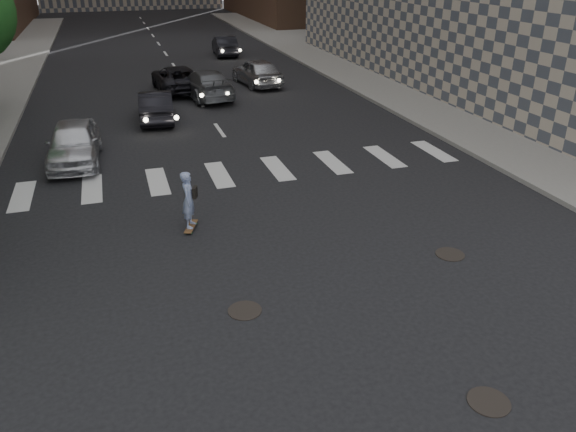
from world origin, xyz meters
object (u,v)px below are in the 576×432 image
object	(u,v)px
traffic_car_c	(177,79)
traffic_car_a	(156,106)
skateboarder	(189,200)
traffic_car_e	(225,46)
traffic_car_d	(257,72)
silver_sedan	(74,143)
traffic_car_b	(206,84)

from	to	relation	value
traffic_car_c	traffic_car_a	bearing A→B (deg)	70.88
skateboarder	traffic_car_e	size ratio (longest dim) A/B	0.40
traffic_car_c	traffic_car_d	xyz separation A→B (m)	(4.36, 0.23, 0.07)
skateboarder	traffic_car_c	size ratio (longest dim) A/B	0.34
silver_sedan	traffic_car_e	xyz separation A→B (m)	(9.44, 20.32, -0.04)
traffic_car_a	traffic_car_e	size ratio (longest dim) A/B	0.97
traffic_car_b	traffic_car_d	world-z (taller)	traffic_car_d
skateboarder	traffic_car_a	bearing A→B (deg)	110.49
traffic_car_b	traffic_car_e	distance (m)	12.70
traffic_car_d	silver_sedan	bearing A→B (deg)	41.01
traffic_car_d	skateboarder	bearing A→B (deg)	62.67
silver_sedan	traffic_car_b	size ratio (longest dim) A/B	0.87
traffic_car_c	skateboarder	bearing A→B (deg)	81.23
traffic_car_b	traffic_car_c	distance (m)	2.23
traffic_car_a	traffic_car_e	distance (m)	16.90
silver_sedan	traffic_car_d	bearing A→B (deg)	50.84
skateboarder	traffic_car_c	bearing A→B (deg)	105.26
skateboarder	traffic_car_e	distance (m)	27.48
skateboarder	traffic_car_e	bearing A→B (deg)	97.92
skateboarder	silver_sedan	world-z (taller)	skateboarder
skateboarder	traffic_car_a	world-z (taller)	skateboarder
silver_sedan	traffic_car_a	xyz separation A→B (m)	(3.20, 4.61, -0.06)
skateboarder	traffic_car_b	xyz separation A→B (m)	(2.98, 14.49, -0.15)
skateboarder	traffic_car_c	xyz separation A→B (m)	(1.77, 16.36, -0.19)
traffic_car_a	traffic_car_c	bearing A→B (deg)	-102.37
skateboarder	silver_sedan	size ratio (longest dim) A/B	0.39
traffic_car_b	traffic_car_d	xyz separation A→B (m)	(3.14, 2.10, 0.03)
silver_sedan	traffic_car_a	world-z (taller)	silver_sedan
skateboarder	traffic_car_d	size ratio (longest dim) A/B	0.38
traffic_car_b	traffic_car_d	size ratio (longest dim) A/B	1.12
silver_sedan	traffic_car_c	world-z (taller)	silver_sedan
traffic_car_d	traffic_car_b	bearing A→B (deg)	26.68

